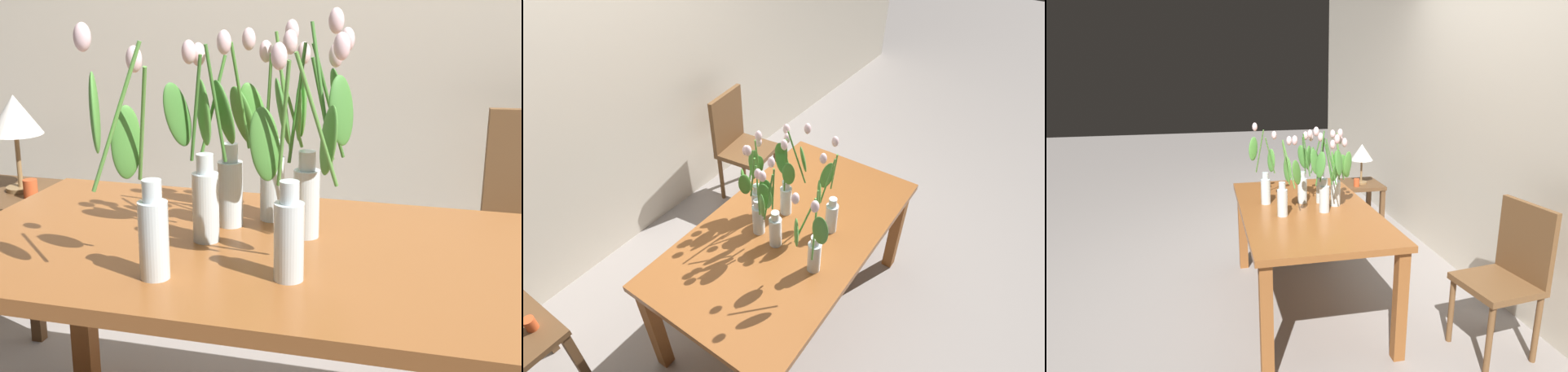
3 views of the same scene
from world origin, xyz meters
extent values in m
plane|color=gray|center=(0.00, 0.00, 0.00)|extent=(18.00, 18.00, 0.00)
cube|color=beige|center=(0.00, 1.44, 1.35)|extent=(9.00, 0.10, 2.70)
cube|color=brown|center=(0.00, 0.00, 0.72)|extent=(1.60, 0.90, 0.04)
cube|color=brown|center=(-0.74, -0.39, 0.35)|extent=(0.07, 0.07, 0.70)
cube|color=brown|center=(0.74, -0.39, 0.35)|extent=(0.07, 0.07, 0.70)
cube|color=brown|center=(-0.74, 0.39, 0.35)|extent=(0.07, 0.07, 0.70)
cube|color=brown|center=(0.74, 0.39, 0.35)|extent=(0.07, 0.07, 0.70)
cylinder|color=silver|center=(-0.14, 0.00, 0.83)|extent=(0.07, 0.07, 0.18)
cylinder|color=silver|center=(-0.14, 0.00, 0.94)|extent=(0.04, 0.04, 0.05)
cylinder|color=silver|center=(-0.14, 0.00, 0.80)|extent=(0.06, 0.06, 0.11)
cylinder|color=#3D752D|center=(-0.16, 0.02, 1.08)|extent=(0.05, 0.04, 0.28)
ellipsoid|color=silver|center=(-0.19, 0.03, 1.22)|extent=(0.04, 0.04, 0.06)
ellipsoid|color=#427F33|center=(-0.21, 0.02, 1.06)|extent=(0.09, 0.10, 0.18)
cylinder|color=#3D752D|center=(-0.11, 0.03, 1.09)|extent=(0.04, 0.05, 0.30)
ellipsoid|color=silver|center=(-0.10, 0.05, 1.24)|extent=(0.04, 0.04, 0.06)
ellipsoid|color=#427F33|center=(-0.11, 0.08, 1.06)|extent=(0.11, 0.06, 0.18)
cylinder|color=silver|center=(-0.11, 0.13, 0.83)|extent=(0.07, 0.07, 0.18)
cylinder|color=silver|center=(-0.11, 0.13, 0.94)|extent=(0.04, 0.04, 0.05)
cylinder|color=silver|center=(-0.11, 0.13, 0.80)|extent=(0.06, 0.06, 0.11)
cylinder|color=#478433|center=(-0.15, 0.10, 1.07)|extent=(0.06, 0.06, 0.26)
ellipsoid|color=silver|center=(-0.17, 0.07, 1.21)|extent=(0.04, 0.04, 0.06)
ellipsoid|color=#4C8E38|center=(-0.16, 0.05, 1.07)|extent=(0.09, 0.08, 0.18)
cylinder|color=#478433|center=(-0.09, 0.17, 1.09)|extent=(0.04, 0.07, 0.29)
ellipsoid|color=silver|center=(-0.08, 0.20, 1.24)|extent=(0.04, 0.04, 0.06)
ellipsoid|color=#4C8E38|center=(-0.10, 0.22, 1.03)|extent=(0.12, 0.06, 0.18)
cylinder|color=silver|center=(0.10, 0.10, 0.83)|extent=(0.07, 0.07, 0.18)
cylinder|color=silver|center=(0.10, 0.10, 0.94)|extent=(0.04, 0.04, 0.05)
cylinder|color=silver|center=(0.10, 0.10, 0.80)|extent=(0.06, 0.06, 0.11)
cylinder|color=#3D752D|center=(0.08, 0.09, 1.09)|extent=(0.04, 0.02, 0.30)
ellipsoid|color=silver|center=(0.06, 0.08, 1.24)|extent=(0.04, 0.04, 0.06)
ellipsoid|color=#427F33|center=(0.05, 0.05, 1.08)|extent=(0.07, 0.09, 0.17)
cylinder|color=#3D752D|center=(0.15, 0.06, 1.12)|extent=(0.08, 0.08, 0.35)
ellipsoid|color=silver|center=(0.18, 0.02, 1.30)|extent=(0.04, 0.04, 0.06)
ellipsoid|color=#427F33|center=(0.20, 0.05, 1.09)|extent=(0.08, 0.09, 0.17)
cylinder|color=#3D752D|center=(0.14, 0.12, 1.07)|extent=(0.06, 0.04, 0.27)
ellipsoid|color=silver|center=(0.16, 0.14, 1.21)|extent=(0.04, 0.04, 0.06)
ellipsoid|color=#427F33|center=(0.16, 0.16, 1.05)|extent=(0.06, 0.12, 0.18)
cylinder|color=#3D752D|center=(0.15, 0.13, 1.09)|extent=(0.08, 0.06, 0.30)
ellipsoid|color=silver|center=(0.19, 0.16, 1.25)|extent=(0.04, 0.04, 0.06)
ellipsoid|color=#427F33|center=(0.17, 0.18, 1.09)|extent=(0.09, 0.07, 0.18)
cylinder|color=silver|center=(-0.02, 0.21, 0.83)|extent=(0.07, 0.07, 0.18)
cylinder|color=silver|center=(-0.02, 0.21, 0.94)|extent=(0.04, 0.04, 0.05)
cylinder|color=silver|center=(-0.02, 0.21, 0.80)|extent=(0.06, 0.06, 0.11)
cylinder|color=#56933D|center=(-0.03, 0.23, 1.07)|extent=(0.03, 0.04, 0.26)
ellipsoid|color=silver|center=(-0.05, 0.25, 1.20)|extent=(0.04, 0.04, 0.06)
ellipsoid|color=#4C8E38|center=(-0.08, 0.25, 1.04)|extent=(0.10, 0.08, 0.18)
cylinder|color=#56933D|center=(0.01, 0.22, 1.10)|extent=(0.05, 0.02, 0.32)
ellipsoid|color=silver|center=(0.03, 0.22, 1.26)|extent=(0.04, 0.04, 0.06)
ellipsoid|color=#4C8E38|center=(0.05, 0.26, 1.04)|extent=(0.04, 0.12, 0.18)
cylinder|color=#56933D|center=(0.03, 0.23, 1.07)|extent=(0.07, 0.04, 0.25)
ellipsoid|color=silver|center=(0.06, 0.25, 1.20)|extent=(0.04, 0.04, 0.06)
ellipsoid|color=#4C8E38|center=(0.05, 0.27, 1.05)|extent=(0.05, 0.08, 0.17)
cylinder|color=silver|center=(-0.17, -0.26, 0.83)|extent=(0.07, 0.07, 0.18)
cylinder|color=silver|center=(-0.17, -0.26, 0.94)|extent=(0.04, 0.04, 0.05)
cylinder|color=silver|center=(-0.17, -0.26, 0.80)|extent=(0.06, 0.06, 0.11)
cylinder|color=#56933D|center=(-0.23, -0.29, 1.11)|extent=(0.11, 0.06, 0.32)
ellipsoid|color=silver|center=(-0.28, -0.31, 1.28)|extent=(0.04, 0.04, 0.06)
ellipsoid|color=#4C8E38|center=(-0.26, -0.33, 1.13)|extent=(0.06, 0.09, 0.18)
cylinder|color=#56933D|center=(-0.20, -0.22, 1.08)|extent=(0.06, 0.08, 0.27)
ellipsoid|color=silver|center=(-0.23, -0.18, 1.22)|extent=(0.04, 0.04, 0.06)
ellipsoid|color=#4C8E38|center=(-0.25, -0.20, 1.04)|extent=(0.07, 0.06, 0.17)
cylinder|color=silver|center=(0.13, -0.19, 0.83)|extent=(0.07, 0.07, 0.18)
cylinder|color=silver|center=(0.13, -0.19, 0.94)|extent=(0.04, 0.04, 0.05)
cylinder|color=silver|center=(0.13, -0.19, 0.80)|extent=(0.06, 0.06, 0.11)
cylinder|color=#56933D|center=(0.18, -0.15, 1.10)|extent=(0.09, 0.07, 0.30)
ellipsoid|color=silver|center=(0.22, -0.12, 1.26)|extent=(0.04, 0.04, 0.06)
ellipsoid|color=#4C8E38|center=(0.19, -0.11, 1.05)|extent=(0.08, 0.10, 0.18)
cylinder|color=#56933D|center=(0.10, -0.16, 1.09)|extent=(0.04, 0.06, 0.29)
ellipsoid|color=silver|center=(0.09, -0.13, 1.23)|extent=(0.04, 0.04, 0.06)
ellipsoid|color=#4C8E38|center=(0.06, -0.14, 1.04)|extent=(0.09, 0.06, 0.18)
cube|color=brown|center=(0.80, 0.97, 0.45)|extent=(0.44, 0.44, 0.04)
cylinder|color=brown|center=(0.99, 0.82, 0.21)|extent=(0.04, 0.04, 0.43)
cylinder|color=brown|center=(0.65, 0.78, 0.21)|extent=(0.04, 0.04, 0.43)
cylinder|color=brown|center=(0.95, 1.16, 0.21)|extent=(0.04, 0.04, 0.43)
cylinder|color=brown|center=(0.61, 1.12, 0.21)|extent=(0.04, 0.04, 0.43)
cube|color=brown|center=(0.78, 1.15, 0.70)|extent=(0.40, 0.08, 0.46)
cube|color=brown|center=(-1.27, 0.82, 0.53)|extent=(0.44, 0.44, 0.04)
cube|color=brown|center=(-1.46, 0.63, 0.26)|extent=(0.04, 0.04, 0.51)
cube|color=brown|center=(-1.08, 0.63, 0.26)|extent=(0.04, 0.04, 0.51)
cube|color=brown|center=(-1.46, 1.01, 0.26)|extent=(0.04, 0.04, 0.51)
cube|color=brown|center=(-1.08, 1.01, 0.26)|extent=(0.04, 0.04, 0.51)
cylinder|color=olive|center=(-1.25, 0.84, 0.56)|extent=(0.12, 0.12, 0.02)
cylinder|color=olive|center=(-1.25, 0.84, 0.68)|extent=(0.02, 0.02, 0.22)
cone|color=silver|center=(-1.25, 0.84, 0.87)|extent=(0.22, 0.22, 0.16)
cylinder|color=#CC4C23|center=(-1.15, 0.76, 0.59)|extent=(0.06, 0.06, 0.07)
camera|label=1|loc=(0.47, -1.66, 1.39)|focal=50.05mm
camera|label=2|loc=(-1.39, -0.93, 2.41)|focal=28.64mm
camera|label=3|loc=(2.92, -0.66, 1.70)|focal=31.17mm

